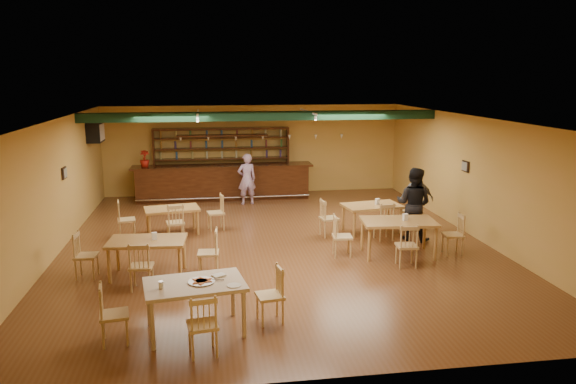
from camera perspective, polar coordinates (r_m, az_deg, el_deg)
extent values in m
plane|color=brown|center=(13.20, -1.24, -5.48)|extent=(12.00, 12.00, 0.00)
cube|color=black|center=(15.40, -2.64, 7.93)|extent=(10.00, 0.30, 0.25)
cube|color=silver|center=(15.92, -9.40, 8.17)|extent=(0.05, 2.50, 0.05)
cube|color=silver|center=(16.19, 2.12, 8.39)|extent=(0.05, 2.50, 0.05)
cube|color=silver|center=(17.06, -19.47, 5.91)|extent=(0.34, 0.70, 0.48)
cube|color=black|center=(14.08, -22.33, 1.85)|extent=(0.04, 0.34, 0.28)
cube|color=black|center=(14.72, 18.04, 2.57)|extent=(0.04, 0.34, 0.28)
cube|color=black|center=(17.97, -6.78, 1.03)|extent=(5.83, 0.85, 1.13)
cube|color=black|center=(18.49, -6.89, 3.15)|extent=(4.51, 0.40, 2.28)
imported|color=#A61A0F|center=(17.93, -14.75, 3.39)|extent=(0.38, 0.38, 0.53)
cube|color=#A97F3C|center=(14.31, -11.98, -2.94)|extent=(1.47, 1.03, 0.68)
cube|color=#A97F3C|center=(14.29, 8.72, -2.73)|extent=(1.57, 1.08, 0.73)
cube|color=#A97F3C|center=(11.43, -14.42, -6.67)|extent=(1.58, 1.02, 0.76)
cube|color=#A97F3C|center=(12.56, 11.40, -4.71)|extent=(1.71, 1.12, 0.81)
cube|color=#CBAC88|center=(8.89, -9.65, -11.78)|extent=(1.67, 1.21, 0.82)
cylinder|color=silver|center=(8.73, -9.02, -9.25)|extent=(0.44, 0.44, 0.01)
cylinder|color=#EAE5C6|center=(8.59, -13.12, -9.44)|extent=(0.08, 0.08, 0.11)
cube|color=white|center=(8.93, -7.24, -8.64)|extent=(0.25, 0.23, 0.03)
cube|color=silver|center=(8.77, -7.94, -9.03)|extent=(0.33, 0.15, 0.00)
cylinder|color=white|center=(8.53, -5.67, -9.68)|extent=(0.25, 0.25, 0.01)
imported|color=#9053B5|center=(17.15, -4.32, 1.36)|extent=(0.65, 0.49, 1.61)
imported|color=black|center=(13.69, 12.97, -1.23)|extent=(1.11, 1.08, 1.80)
imported|color=slate|center=(14.69, 13.23, -0.80)|extent=(0.94, 0.42, 1.57)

